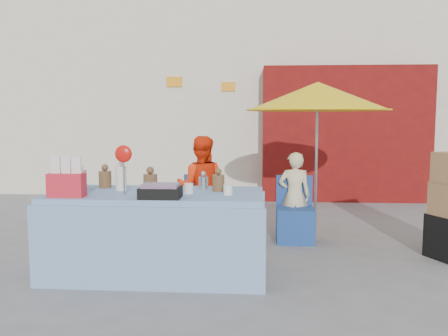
# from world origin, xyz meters

# --- Properties ---
(ground) EXTENTS (80.00, 80.00, 0.00)m
(ground) POSITION_xyz_m (0.00, 0.00, 0.00)
(ground) COLOR slate
(ground) RESTS_ON ground
(backdrop) EXTENTS (14.00, 8.00, 7.80)m
(backdrop) POSITION_xyz_m (0.52, 7.52, 3.10)
(backdrop) COLOR silver
(backdrop) RESTS_ON ground
(market_table) EXTENTS (2.23, 1.06, 1.35)m
(market_table) POSITION_xyz_m (-0.57, -0.45, 0.44)
(market_table) COLOR #7D9CC8
(market_table) RESTS_ON ground
(chair_left) EXTENTS (0.48, 0.47, 0.85)m
(chair_left) POSITION_xyz_m (-0.28, 0.95, 0.26)
(chair_left) COLOR navy
(chair_left) RESTS_ON ground
(chair_right) EXTENTS (0.48, 0.47, 0.85)m
(chair_right) POSITION_xyz_m (0.97, 0.95, 0.26)
(chair_right) COLOR navy
(chair_right) RESTS_ON ground
(vendor_orange) EXTENTS (0.67, 0.53, 1.38)m
(vendor_orange) POSITION_xyz_m (-0.28, 1.09, 0.69)
(vendor_orange) COLOR #FF330D
(vendor_orange) RESTS_ON ground
(vendor_beige) EXTENTS (0.43, 0.28, 1.17)m
(vendor_beige) POSITION_xyz_m (0.97, 1.09, 0.58)
(vendor_beige) COLOR beige
(vendor_beige) RESTS_ON ground
(umbrella) EXTENTS (1.90, 1.90, 2.09)m
(umbrella) POSITION_xyz_m (1.27, 1.24, 1.89)
(umbrella) COLOR gray
(umbrella) RESTS_ON ground
(tarp_bundle) EXTENTS (0.70, 0.62, 0.27)m
(tarp_bundle) POSITION_xyz_m (-0.91, 0.25, 0.13)
(tarp_bundle) COLOR yellow
(tarp_bundle) RESTS_ON ground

